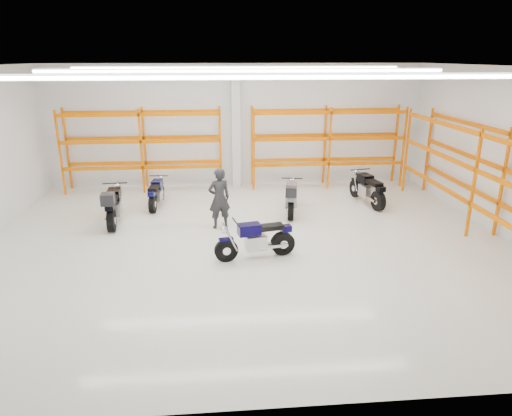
{
  "coord_description": "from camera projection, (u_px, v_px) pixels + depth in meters",
  "views": [
    {
      "loc": [
        -0.73,
        -11.18,
        4.74
      ],
      "look_at": [
        0.28,
        0.5,
        0.82
      ],
      "focal_mm": 32.0,
      "sensor_mm": 36.0,
      "label": 1
    }
  ],
  "objects": [
    {
      "name": "motorcycle_back_a",
      "position": [
        113.0,
        206.0,
        13.33
      ],
      "size": [
        0.73,
        2.3,
        1.18
      ],
      "color": "black",
      "rests_on": "ground"
    },
    {
      "name": "pallet_racking_side",
      "position": [
        490.0,
        172.0,
        12.08
      ],
      "size": [
        0.87,
        9.07,
        3.0
      ],
      "color": "#F46000",
      "rests_on": "ground"
    },
    {
      "name": "ground",
      "position": [
        247.0,
        244.0,
        12.12
      ],
      "size": [
        14.0,
        14.0,
        0.0
      ],
      "primitive_type": "plane",
      "color": "silver",
      "rests_on": "ground"
    },
    {
      "name": "room_shell",
      "position": [
        246.0,
        119.0,
        11.11
      ],
      "size": [
        14.02,
        12.02,
        4.51
      ],
      "color": "silver",
      "rests_on": "ground"
    },
    {
      "name": "motorcycle_back_c",
      "position": [
        291.0,
        198.0,
        14.25
      ],
      "size": [
        0.78,
        2.12,
        1.09
      ],
      "color": "black",
      "rests_on": "ground"
    },
    {
      "name": "standing_man",
      "position": [
        219.0,
        198.0,
        12.98
      ],
      "size": [
        0.74,
        0.59,
        1.77
      ],
      "primitive_type": "imported",
      "rotation": [
        0.0,
        0.0,
        3.44
      ],
      "color": "black",
      "rests_on": "ground"
    },
    {
      "name": "pallet_racking_back_right",
      "position": [
        327.0,
        139.0,
        17.02
      ],
      "size": [
        5.67,
        0.87,
        3.0
      ],
      "color": "#F46000",
      "rests_on": "ground"
    },
    {
      "name": "motorcycle_back_d",
      "position": [
        368.0,
        190.0,
        15.19
      ],
      "size": [
        0.76,
        2.18,
        1.08
      ],
      "color": "black",
      "rests_on": "ground"
    },
    {
      "name": "pallet_racking_back_left",
      "position": [
        143.0,
        142.0,
        16.46
      ],
      "size": [
        5.67,
        0.87,
        3.0
      ],
      "color": "#F46000",
      "rests_on": "ground"
    },
    {
      "name": "motorcycle_back_b",
      "position": [
        156.0,
        194.0,
        14.94
      ],
      "size": [
        0.63,
        1.91,
        0.94
      ],
      "color": "black",
      "rests_on": "ground"
    },
    {
      "name": "structural_column",
      "position": [
        236.0,
        127.0,
        16.91
      ],
      "size": [
        0.32,
        0.32,
        4.5
      ],
      "primitive_type": "cube",
      "color": "white",
      "rests_on": "ground"
    },
    {
      "name": "motorcycle_main",
      "position": [
        259.0,
        240.0,
        11.15
      ],
      "size": [
        2.02,
        0.72,
        1.0
      ],
      "color": "black",
      "rests_on": "ground"
    }
  ]
}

